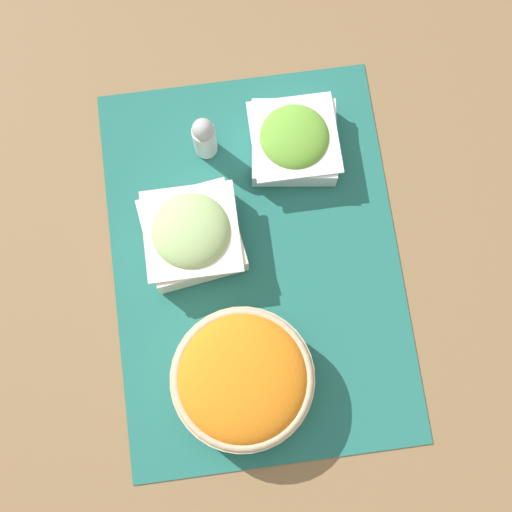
{
  "coord_description": "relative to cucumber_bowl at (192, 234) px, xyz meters",
  "views": [
    {
      "loc": [
        0.2,
        -0.03,
        0.96
      ],
      "look_at": [
        0.0,
        0.0,
        0.03
      ],
      "focal_mm": 50.0,
      "sensor_mm": 36.0,
      "label": 1
    }
  ],
  "objects": [
    {
      "name": "carrot_bowl",
      "position": [
        0.2,
        0.04,
        0.01
      ],
      "size": [
        0.18,
        0.18,
        0.08
      ],
      "color": "#C6B28E",
      "rests_on": "placemat"
    },
    {
      "name": "lettuce_bowl",
      "position": [
        -0.12,
        0.15,
        -0.01
      ],
      "size": [
        0.13,
        0.13,
        0.06
      ],
      "color": "white",
      "rests_on": "placemat"
    },
    {
      "name": "cucumber_bowl",
      "position": [
        0.0,
        0.0,
        0.0
      ],
      "size": [
        0.14,
        0.14,
        0.07
      ],
      "color": "silver",
      "rests_on": "placemat"
    },
    {
      "name": "pepper_shaker",
      "position": [
        -0.13,
        0.03,
        0.01
      ],
      "size": [
        0.03,
        0.03,
        0.09
      ],
      "color": "silver",
      "rests_on": "placemat"
    },
    {
      "name": "placemat",
      "position": [
        0.04,
        0.08,
        -0.04
      ],
      "size": [
        0.54,
        0.39,
        0.0
      ],
      "color": "#236B60",
      "rests_on": "ground_plane"
    },
    {
      "name": "ground_plane",
      "position": [
        0.04,
        0.08,
        -0.04
      ],
      "size": [
        3.0,
        3.0,
        0.0
      ],
      "primitive_type": "plane",
      "color": "olive"
    }
  ]
}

